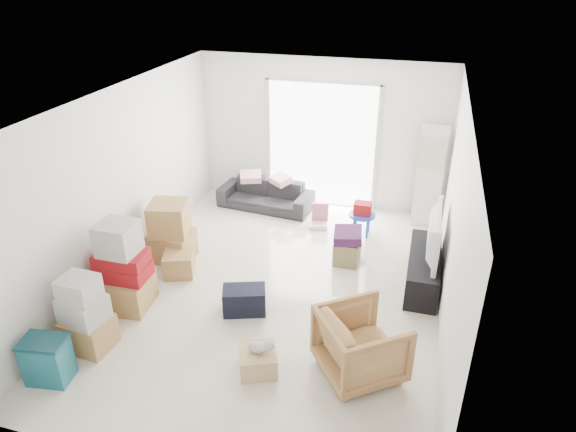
# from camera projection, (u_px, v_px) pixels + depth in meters

# --- Properties ---
(room_shell) EXTENTS (4.98, 6.48, 3.18)m
(room_shell) POSITION_uv_depth(u_px,v_px,m) (273.00, 204.00, 6.65)
(room_shell) COLOR white
(room_shell) RESTS_ON ground
(sliding_door) EXTENTS (2.10, 0.04, 2.33)m
(sliding_door) POSITION_uv_depth(u_px,v_px,m) (321.00, 140.00, 9.25)
(sliding_door) COLOR white
(sliding_door) RESTS_ON room_shell
(ac_tower) EXTENTS (0.45, 0.30, 1.75)m
(ac_tower) POSITION_uv_depth(u_px,v_px,m) (429.00, 177.00, 8.67)
(ac_tower) COLOR silver
(ac_tower) RESTS_ON room_shell
(tv_console) EXTENTS (0.44, 1.45, 0.48)m
(tv_console) POSITION_uv_depth(u_px,v_px,m) (423.00, 269.00, 7.30)
(tv_console) COLOR black
(tv_console) RESTS_ON room_shell
(television) EXTENTS (0.68, 1.17, 0.15)m
(television) POSITION_uv_depth(u_px,v_px,m) (426.00, 250.00, 7.15)
(television) COLOR black
(television) RESTS_ON tv_console
(sofa) EXTENTS (1.77, 0.68, 0.68)m
(sofa) POSITION_uv_depth(u_px,v_px,m) (266.00, 191.00, 9.47)
(sofa) COLOR #2A2B30
(sofa) RESTS_ON room_shell
(pillow_left) EXTENTS (0.46, 0.41, 0.12)m
(pillow_left) POSITION_uv_depth(u_px,v_px,m) (250.00, 169.00, 9.35)
(pillow_left) COLOR #F4B2BE
(pillow_left) RESTS_ON sofa
(pillow_right) EXTENTS (0.42, 0.41, 0.11)m
(pillow_right) POSITION_uv_depth(u_px,v_px,m) (281.00, 172.00, 9.22)
(pillow_right) COLOR #F4B2BE
(pillow_right) RESTS_ON sofa
(armchair) EXTENTS (1.14, 1.15, 0.87)m
(armchair) POSITION_uv_depth(u_px,v_px,m) (361.00, 342.00, 5.65)
(armchair) COLOR tan
(armchair) RESTS_ON room_shell
(storage_bins) EXTENTS (0.52, 0.40, 0.55)m
(storage_bins) POSITION_uv_depth(u_px,v_px,m) (47.00, 360.00, 5.62)
(storage_bins) COLOR #145767
(storage_bins) RESTS_ON room_shell
(box_stack_a) EXTENTS (0.58, 0.50, 0.99)m
(box_stack_a) POSITION_uv_depth(u_px,v_px,m) (85.00, 317.00, 6.02)
(box_stack_a) COLOR tan
(box_stack_a) RESTS_ON room_shell
(box_stack_b) EXTENTS (0.68, 0.67, 1.24)m
(box_stack_b) POSITION_uv_depth(u_px,v_px,m) (124.00, 271.00, 6.71)
(box_stack_b) COLOR tan
(box_stack_b) RESTS_ON room_shell
(box_stack_c) EXTENTS (0.65, 0.65, 0.95)m
(box_stack_c) POSITION_uv_depth(u_px,v_px,m) (171.00, 232.00, 7.81)
(box_stack_c) COLOR tan
(box_stack_c) RESTS_ON room_shell
(loose_box) EXTENTS (0.54, 0.54, 0.35)m
(loose_box) POSITION_uv_depth(u_px,v_px,m) (179.00, 264.00, 7.55)
(loose_box) COLOR tan
(loose_box) RESTS_ON room_shell
(duffel_bag) EXTENTS (0.63, 0.49, 0.36)m
(duffel_bag) POSITION_uv_depth(u_px,v_px,m) (244.00, 300.00, 6.75)
(duffel_bag) COLOR black
(duffel_bag) RESTS_ON room_shell
(ottoman) EXTENTS (0.38, 0.38, 0.37)m
(ottoman) POSITION_uv_depth(u_px,v_px,m) (347.00, 252.00, 7.82)
(ottoman) COLOR #8B7F50
(ottoman) RESTS_ON room_shell
(blanket) EXTENTS (0.46, 0.46, 0.14)m
(blanket) POSITION_uv_depth(u_px,v_px,m) (348.00, 237.00, 7.71)
(blanket) COLOR #4F2052
(blanket) RESTS_ON ottoman
(kids_table) EXTENTS (0.45, 0.45, 0.58)m
(kids_table) POSITION_uv_depth(u_px,v_px,m) (362.00, 212.00, 8.52)
(kids_table) COLOR #163BBC
(kids_table) RESTS_ON room_shell
(toy_walker) EXTENTS (0.35, 0.32, 0.41)m
(toy_walker) POSITION_uv_depth(u_px,v_px,m) (319.00, 220.00, 8.91)
(toy_walker) COLOR silver
(toy_walker) RESTS_ON room_shell
(wood_crate) EXTENTS (0.54, 0.54, 0.27)m
(wood_crate) POSITION_uv_depth(u_px,v_px,m) (258.00, 361.00, 5.81)
(wood_crate) COLOR tan
(wood_crate) RESTS_ON room_shell
(plush_bunny) EXTENTS (0.29, 0.16, 0.15)m
(plush_bunny) POSITION_uv_depth(u_px,v_px,m) (261.00, 347.00, 5.71)
(plush_bunny) COLOR #B2ADA8
(plush_bunny) RESTS_ON wood_crate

